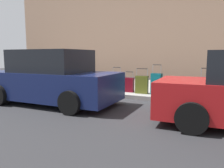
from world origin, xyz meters
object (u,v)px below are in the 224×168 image
at_px(suitcase_olive_5, 142,85).
at_px(fire_hydrant, 67,77).
at_px(suitcase_black_3, 172,87).
at_px(suitcase_black_10, 82,80).
at_px(suitcase_navy_8, 106,84).
at_px(suitcase_navy_1, 206,88).
at_px(suitcase_red_2, 188,88).
at_px(parked_car_navy_1, 52,79).
at_px(bollard_post, 54,77).
at_px(suitcase_red_9, 94,81).
at_px(suitcase_maroon_6, 129,85).
at_px(suitcase_silver_7, 117,83).
at_px(suitcase_teal_4, 156,84).

xyz_separation_m(suitcase_olive_5, fire_hydrant, (3.50, -0.06, 0.12)).
distance_m(suitcase_black_3, suitcase_olive_5, 1.07).
height_order(suitcase_olive_5, suitcase_black_10, suitcase_black_10).
bearing_deg(suitcase_black_10, suitcase_navy_8, -176.78).
xyz_separation_m(suitcase_navy_1, suitcase_red_2, (0.55, 0.00, -0.06)).
relative_size(suitcase_navy_8, parked_car_navy_1, 0.18).
xyz_separation_m(suitcase_navy_1, bollard_post, (6.27, 0.16, 0.09)).
height_order(suitcase_black_3, suitcase_red_9, suitcase_red_9).
xyz_separation_m(suitcase_navy_8, parked_car_navy_1, (0.68, 2.35, 0.39)).
distance_m(suitcase_red_9, parked_car_navy_1, 2.33).
height_order(suitcase_red_9, suitcase_black_10, suitcase_black_10).
distance_m(suitcase_black_3, bollard_post, 5.16).
height_order(suitcase_red_2, parked_car_navy_1, parked_car_navy_1).
relative_size(suitcase_red_2, suitcase_red_9, 0.88).
xyz_separation_m(suitcase_maroon_6, suitcase_silver_7, (0.49, 0.07, 0.04)).
xyz_separation_m(suitcase_navy_1, suitcase_black_3, (1.12, -0.06, -0.04)).
distance_m(suitcase_red_2, suitcase_black_10, 4.29).
bearing_deg(suitcase_black_3, suitcase_maroon_6, 1.45).
xyz_separation_m(suitcase_black_10, fire_hydrant, (0.83, -0.05, 0.07)).
height_order(suitcase_black_10, bollard_post, suitcase_black_10).
distance_m(suitcase_black_3, suitcase_navy_8, 2.58).
bearing_deg(suitcase_black_3, bollard_post, 2.43).
relative_size(suitcase_navy_1, suitcase_navy_8, 1.31).
height_order(suitcase_red_2, suitcase_teal_4, suitcase_teal_4).
relative_size(suitcase_navy_1, suitcase_silver_7, 1.05).
height_order(suitcase_navy_1, suitcase_olive_5, suitcase_navy_1).
distance_m(suitcase_navy_1, suitcase_silver_7, 3.20).
bearing_deg(suitcase_red_2, suitcase_silver_7, 1.26).
bearing_deg(suitcase_navy_1, suitcase_maroon_6, -0.32).
xyz_separation_m(suitcase_olive_5, suitcase_navy_8, (1.52, -0.07, -0.07)).
bearing_deg(suitcase_red_2, suitcase_black_10, 0.90).
bearing_deg(suitcase_olive_5, suitcase_navy_8, -2.77).
bearing_deg(suitcase_red_9, suitcase_red_2, -179.23).
bearing_deg(fire_hydrant, suitcase_teal_4, 179.61).
distance_m(suitcase_navy_1, suitcase_red_2, 0.56).
bearing_deg(bollard_post, suitcase_navy_8, -176.43).
bearing_deg(suitcase_red_9, suitcase_navy_1, -179.32).
height_order(suitcase_black_3, suitcase_olive_5, suitcase_olive_5).
bearing_deg(parked_car_navy_1, suitcase_olive_5, -134.06).
relative_size(suitcase_black_3, suitcase_silver_7, 0.70).
bearing_deg(suitcase_teal_4, suitcase_red_2, -177.89).
xyz_separation_m(suitcase_maroon_6, suitcase_red_9, (1.54, 0.07, 0.05)).
xyz_separation_m(suitcase_maroon_6, suitcase_black_10, (2.13, 0.08, 0.10)).
distance_m(suitcase_black_3, suitcase_black_10, 3.73).
xyz_separation_m(suitcase_navy_8, fire_hydrant, (1.98, 0.01, 0.18)).
xyz_separation_m(suitcase_black_3, parked_car_navy_1, (3.27, 2.41, 0.35)).
bearing_deg(suitcase_black_10, suitcase_navy_1, -179.20).
distance_m(suitcase_black_10, parked_car_navy_1, 2.35).
xyz_separation_m(suitcase_silver_7, parked_car_navy_1, (1.18, 2.30, 0.34)).
xyz_separation_m(suitcase_red_2, suitcase_olive_5, (1.62, 0.08, 0.04)).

